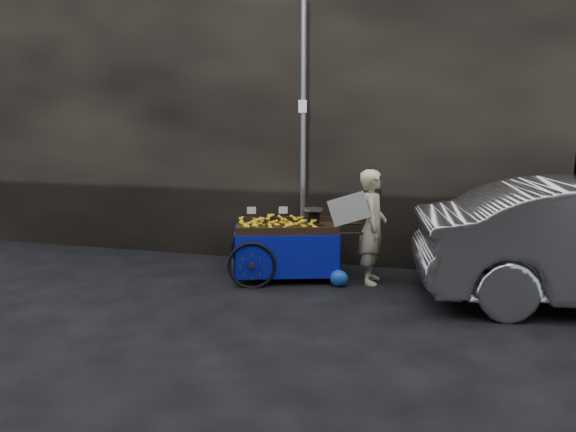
% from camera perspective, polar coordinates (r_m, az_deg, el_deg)
% --- Properties ---
extents(ground, '(80.00, 80.00, 0.00)m').
position_cam_1_polar(ground, '(7.45, -3.18, -7.59)').
color(ground, black).
rests_on(ground, ground).
extents(building_wall, '(13.50, 2.00, 5.00)m').
position_cam_1_polar(building_wall, '(9.51, 4.04, 11.55)').
color(building_wall, black).
rests_on(building_wall, ground).
extents(street_pole, '(0.12, 0.10, 4.00)m').
position_cam_1_polar(street_pole, '(8.26, 1.57, 8.35)').
color(street_pole, slate).
rests_on(street_pole, ground).
extents(banana_cart, '(2.12, 1.43, 1.06)m').
position_cam_1_polar(banana_cart, '(7.88, -0.53, -1.67)').
color(banana_cart, black).
rests_on(banana_cart, ground).
extents(vendor, '(0.79, 0.59, 1.56)m').
position_cam_1_polar(vendor, '(7.69, 8.55, -1.08)').
color(vendor, tan).
rests_on(vendor, ground).
extents(plastic_bag, '(0.25, 0.20, 0.23)m').
position_cam_1_polar(plastic_bag, '(7.62, 5.19, -6.31)').
color(plastic_bag, '#1643AB').
rests_on(plastic_bag, ground).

